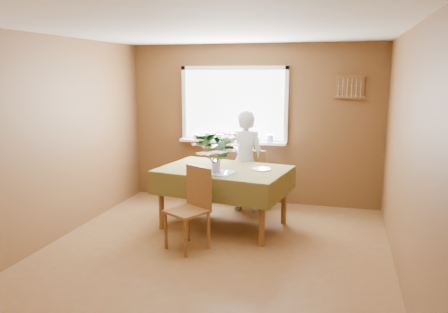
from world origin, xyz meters
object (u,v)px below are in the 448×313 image
(seated_woman, at_px, (245,161))
(flower_bouquet, at_px, (216,147))
(chair_near, at_px, (192,204))
(chair_far, at_px, (253,177))
(dining_table, at_px, (224,176))

(seated_woman, bearing_deg, flower_bouquet, 76.92)
(flower_bouquet, bearing_deg, chair_near, -102.86)
(chair_far, bearing_deg, chair_near, 69.88)
(chair_far, height_order, chair_near, chair_near)
(chair_far, height_order, seated_woman, seated_woman)
(dining_table, xyz_separation_m, flower_bouquet, (-0.04, -0.22, 0.43))
(seated_woman, bearing_deg, chair_far, -134.34)
(dining_table, distance_m, flower_bouquet, 0.48)
(chair_far, distance_m, chair_near, 1.70)
(chair_far, distance_m, seated_woman, 0.29)
(chair_far, height_order, flower_bouquet, flower_bouquet)
(chair_near, xyz_separation_m, flower_bouquet, (0.13, 0.57, 0.60))
(chair_near, height_order, flower_bouquet, flower_bouquet)
(seated_woman, height_order, flower_bouquet, seated_woman)
(seated_woman, relative_size, flower_bouquet, 2.60)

